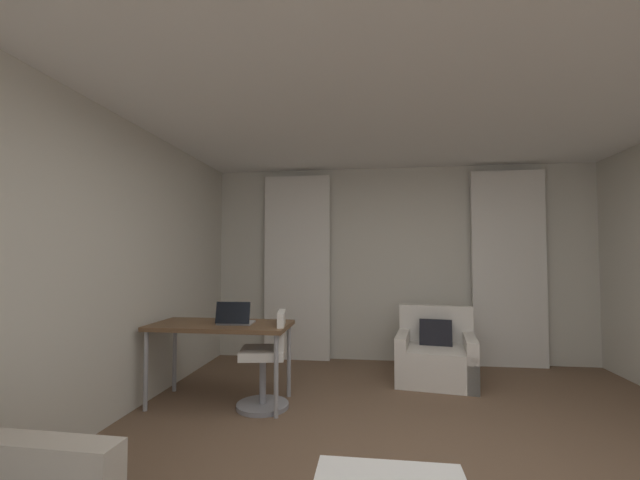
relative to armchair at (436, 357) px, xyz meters
The scene contains 9 objects.
wall_window 1.38m from the armchair, 112.78° to the left, with size 5.12×0.06×2.60m.
wall_left 3.77m from the armchair, 142.76° to the right, with size 0.06×6.12×2.60m.
ceiling 3.24m from the armchair, 99.14° to the right, with size 5.12×6.12×0.06m, color white.
curtain_left_panel 2.11m from the armchair, 157.68° to the left, with size 0.90×0.06×2.50m.
curtain_right_panel 1.59m from the armchair, 34.75° to the left, with size 0.90×0.06×2.50m.
armchair is the anchor object (origin of this frame).
desk 2.39m from the armchair, 155.26° to the right, with size 1.31×0.63×0.75m.
desk_chair 1.97m from the armchair, 148.22° to the right, with size 0.48×0.48×0.88m.
laptop 2.30m from the armchair, 152.80° to the right, with size 0.33×0.26×0.22m.
Camera 1 is at (-0.34, -2.48, 1.38)m, focal length 22.42 mm.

